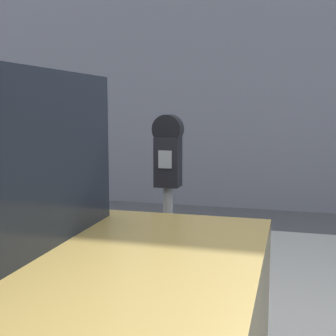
% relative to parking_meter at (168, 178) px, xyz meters
% --- Properties ---
extents(sidewalk, '(24.00, 2.80, 0.11)m').
position_rel_parking_meter_xyz_m(sidewalk, '(0.11, 1.13, -1.03)').
color(sidewalk, '#BCB7AD').
rests_on(sidewalk, ground_plane).
extents(parking_meter, '(0.19, 0.14, 1.38)m').
position_rel_parking_meter_xyz_m(parking_meter, '(0.00, 0.00, 0.00)').
color(parking_meter, gray).
rests_on(parking_meter, sidewalk).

